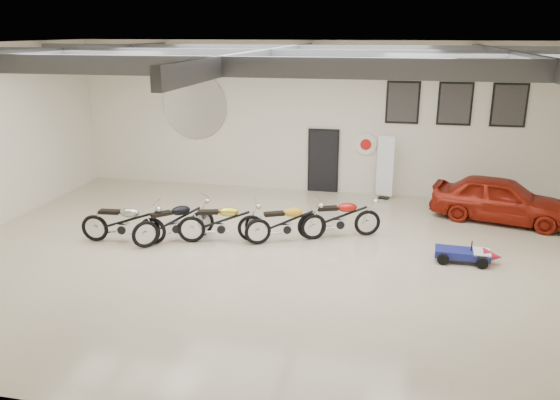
% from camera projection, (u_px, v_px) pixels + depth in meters
% --- Properties ---
extents(floor, '(16.00, 12.00, 0.01)m').
position_uv_depth(floor, '(270.00, 257.00, 13.31)').
color(floor, beige).
rests_on(floor, ground).
extents(ceiling, '(16.00, 12.00, 0.01)m').
position_uv_depth(ceiling, '(269.00, 45.00, 11.82)').
color(ceiling, gray).
rests_on(ceiling, back_wall).
extents(back_wall, '(16.00, 0.02, 5.00)m').
position_uv_depth(back_wall, '(310.00, 118.00, 18.17)').
color(back_wall, silver).
rests_on(back_wall, floor).
extents(ceiling_beams, '(15.80, 11.80, 0.32)m').
position_uv_depth(ceiling_beams, '(269.00, 57.00, 11.89)').
color(ceiling_beams, slate).
rests_on(ceiling_beams, ceiling).
extents(door, '(0.92, 0.08, 2.10)m').
position_uv_depth(door, '(323.00, 161.00, 18.46)').
color(door, black).
rests_on(door, back_wall).
extents(logo_plaque, '(2.30, 0.06, 1.16)m').
position_uv_depth(logo_plaque, '(195.00, 106.00, 18.82)').
color(logo_plaque, silver).
rests_on(logo_plaque, back_wall).
extents(poster_left, '(1.05, 0.08, 1.35)m').
position_uv_depth(poster_left, '(403.00, 102.00, 17.36)').
color(poster_left, black).
rests_on(poster_left, back_wall).
extents(poster_mid, '(1.05, 0.08, 1.35)m').
position_uv_depth(poster_mid, '(455.00, 104.00, 17.05)').
color(poster_mid, black).
rests_on(poster_mid, back_wall).
extents(poster_right, '(1.05, 0.08, 1.35)m').
position_uv_depth(poster_right, '(509.00, 105.00, 16.74)').
color(poster_right, black).
rests_on(poster_right, back_wall).
extents(oil_sign, '(0.72, 0.10, 0.72)m').
position_uv_depth(oil_sign, '(366.00, 144.00, 17.99)').
color(oil_sign, white).
rests_on(oil_sign, back_wall).
extents(banner_stand, '(0.58, 0.35, 2.01)m').
position_uv_depth(banner_stand, '(385.00, 169.00, 17.64)').
color(banner_stand, white).
rests_on(banner_stand, floor).
extents(motorcycle_silver, '(2.28, 0.86, 1.16)m').
position_uv_depth(motorcycle_silver, '(123.00, 222.00, 14.06)').
color(motorcycle_silver, silver).
rests_on(motorcycle_silver, floor).
extents(motorcycle_black, '(2.06, 2.03, 1.15)m').
position_uv_depth(motorcycle_black, '(174.00, 221.00, 14.13)').
color(motorcycle_black, silver).
rests_on(motorcycle_black, floor).
extents(motorcycle_gold, '(2.31, 1.24, 1.15)m').
position_uv_depth(motorcycle_gold, '(221.00, 221.00, 14.12)').
color(motorcycle_gold, silver).
rests_on(motorcycle_gold, floor).
extents(motorcycle_yellow, '(2.22, 1.53, 1.11)m').
position_uv_depth(motorcycle_yellow, '(286.00, 222.00, 14.12)').
color(motorcycle_yellow, silver).
rests_on(motorcycle_yellow, floor).
extents(motorcycle_red, '(2.31, 1.43, 1.15)m').
position_uv_depth(motorcycle_red, '(340.00, 217.00, 14.44)').
color(motorcycle_red, silver).
rests_on(motorcycle_red, floor).
extents(go_kart, '(1.59, 0.80, 0.56)m').
position_uv_depth(go_kart, '(468.00, 251.00, 12.94)').
color(go_kart, navy).
rests_on(go_kart, floor).
extents(vintage_car, '(2.47, 4.10, 1.31)m').
position_uv_depth(vintage_car, '(501.00, 199.00, 15.69)').
color(vintage_car, maroon).
rests_on(vintage_car, floor).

